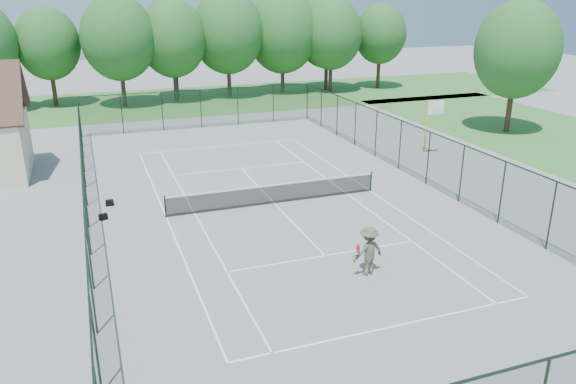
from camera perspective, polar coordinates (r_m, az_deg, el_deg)
name	(u,v)px	position (r m, az deg, el deg)	size (l,w,h in m)	color
ground	(275,203)	(28.67, -1.37, -1.18)	(140.00, 140.00, 0.00)	gray
grass_far	(177,101)	(56.96, -11.24, 9.04)	(80.00, 16.00, 0.01)	#3D7932
grass_side	(575,143)	(45.02, 27.16, 4.42)	(14.00, 40.00, 0.01)	#3D7932
court_lines	(275,203)	(28.67, -1.37, -1.17)	(11.05, 23.85, 0.01)	white
tennis_net	(275,193)	(28.47, -1.38, -0.09)	(11.08, 0.08, 1.10)	black
fence_enclosure	(274,174)	(28.15, -1.40, 1.79)	(18.05, 36.05, 3.02)	#16371D
tree_line_far	(172,38)	(56.20, -11.66, 15.04)	(39.40, 6.40, 9.70)	#472C20
basketball_goal	(432,116)	(38.01, 14.38, 7.50)	(1.20, 1.43, 3.65)	yellow
tree_side	(517,50)	(45.74, 22.25, 13.25)	(6.18, 6.18, 9.79)	#472C20
sports_bag_a	(103,217)	(28.01, -18.26, -2.41)	(0.37, 0.22, 0.30)	black
sports_bag_b	(110,203)	(29.73, -17.67, -1.05)	(0.39, 0.24, 0.30)	black
tennis_player	(368,251)	(21.54, 8.17, -5.94)	(2.11, 0.95, 1.94)	#52563C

